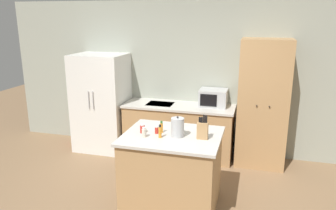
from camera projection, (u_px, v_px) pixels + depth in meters
wall_back at (202, 79)px, 5.62m from camera, size 7.20×0.06×2.60m
refrigerator at (101, 102)px, 5.81m from camera, size 0.89×0.75×1.71m
back_counter at (179, 130)px, 5.61m from camera, size 1.86×0.66×0.90m
pantry_cabinet at (263, 104)px, 5.14m from camera, size 0.76×0.60×2.01m
kitchen_island at (172, 170)px, 4.10m from camera, size 1.18×0.97×0.95m
microwave at (213, 98)px, 5.40m from camera, size 0.45×0.38×0.28m
knife_block at (203, 130)px, 3.82m from camera, size 0.13×0.07×0.29m
spice_bottle_tall_dark at (144, 132)px, 3.89m from camera, size 0.05×0.05×0.12m
spice_bottle_short_red at (143, 129)px, 4.03m from camera, size 0.06×0.06×0.11m
spice_bottle_amber_oil at (160, 132)px, 3.87m from camera, size 0.04×0.04×0.16m
spice_bottle_green_herb at (157, 130)px, 4.01m from camera, size 0.04×0.04×0.09m
spice_bottle_pale_salt at (161, 127)px, 4.03m from camera, size 0.04×0.04×0.15m
kettle at (178, 127)px, 3.89m from camera, size 0.16×0.16×0.25m
fire_extinguisher at (75, 134)px, 6.19m from camera, size 0.14×0.14×0.42m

